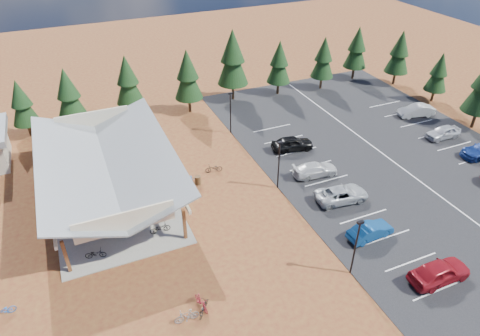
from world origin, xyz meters
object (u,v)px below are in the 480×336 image
bike_5 (125,202)px  bike_11 (201,302)px  car_0 (440,272)px  bike_4 (160,228)px  lamp_post_2 (230,110)px  bike_13 (187,316)px  trash_bin_1 (198,180)px  bike_1 (96,219)px  bike_6 (125,188)px  car_4 (292,143)px  bike_10 (2,312)px  car_8 (443,132)px  bike_pavilion (106,162)px  bike_3 (67,171)px  bike_14 (192,180)px  car_9 (416,111)px  bike_12 (203,308)px  lamp_post_0 (356,244)px  lamp_post_1 (279,162)px  trash_bin_0 (184,190)px  car_3 (315,169)px  bike_16 (214,168)px  bike_2 (74,199)px  car_1 (370,231)px  bike_7 (125,158)px  bike_0 (96,254)px  car_2 (342,194)px

bike_5 → bike_11: bearing=-165.1°
car_0 → bike_4: bearing=54.1°
lamp_post_2 → bike_13: size_ratio=2.93×
trash_bin_1 → bike_1: (-10.04, -2.25, 0.16)m
bike_5 → bike_6: 2.11m
bike_1 → car_4: car_4 is taller
bike_10 → car_8: bearing=84.7°
bike_pavilion → bike_11: (3.52, -15.53, -3.28)m
bike_3 → bike_14: 12.81m
car_9 → bike_12: bearing=-51.2°
lamp_post_2 → bike_13: bearing=-118.8°
bike_11 → bike_13: (-1.26, -0.67, -0.01)m
lamp_post_2 → bike_5: lamp_post_2 is taller
lamp_post_0 → car_0: 6.72m
lamp_post_1 → trash_bin_0: 9.42m
lamp_post_1 → bike_6: lamp_post_1 is taller
trash_bin_0 → trash_bin_1: size_ratio=1.00×
trash_bin_1 → car_8: car_8 is taller
bike_1 → car_3: 21.45m
car_0 → car_8: 23.17m
lamp_post_2 → bike_12: lamp_post_2 is taller
trash_bin_1 → car_0: car_0 is taller
car_9 → bike_11: bearing=-51.7°
bike_4 → lamp_post_1: bearing=-79.6°
trash_bin_0 → car_8: (30.82, -1.52, 0.31)m
trash_bin_1 → bike_16: (2.17, 1.33, 0.01)m
car_4 → bike_11: bearing=144.3°
bike_11 → bike_14: bike_11 is taller
car_0 → car_4: 20.82m
bike_13 → bike_11: bearing=119.1°
bike_2 → car_1: car_1 is taller
trash_bin_0 → bike_12: size_ratio=0.55×
car_4 → bike_5: bearing=107.9°
trash_bin_0 → car_9: size_ratio=0.20×
lamp_post_1 → bike_1: bearing=175.4°
bike_14 → bike_13: bearing=-97.9°
bike_2 → bike_16: size_ratio=1.06×
bike_1 → bike_5: (2.81, 1.45, -0.06)m
bike_7 → bike_10: size_ratio=0.85×
car_1 → car_0: bearing=-166.6°
bike_0 → car_3: 22.24m
bike_12 → car_2: size_ratio=0.32×
lamp_post_1 → car_2: size_ratio=1.02×
bike_11 → car_8: bearing=8.5°
car_0 → car_3: (-1.10, 15.48, -0.15)m
bike_14 → car_1: car_1 is taller
bike_1 → car_1: 23.36m
lamp_post_0 → bike_12: (-11.47, 1.04, -2.55)m
bike_pavilion → car_8: bike_pavilion is taller
bike_2 → bike_4: 9.41m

